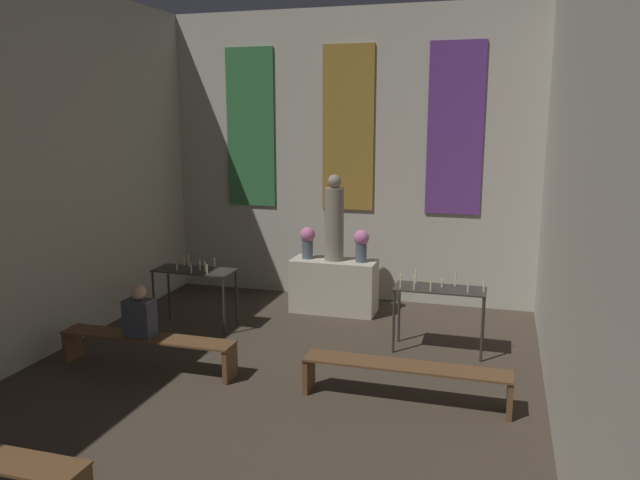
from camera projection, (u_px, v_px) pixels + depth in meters
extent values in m
cube|color=#B2AD9E|center=(349.00, 157.00, 10.61)|extent=(6.54, 0.12, 4.89)
cube|color=#33723F|center=(250.00, 128.00, 10.93)|extent=(0.88, 0.03, 2.74)
cube|color=olive|center=(348.00, 128.00, 10.44)|extent=(0.88, 0.03, 2.74)
cube|color=#60337F|center=(455.00, 129.00, 9.95)|extent=(0.88, 0.03, 2.74)
cube|color=#B2AD9E|center=(596.00, 212.00, 4.56)|extent=(0.12, 11.09, 4.89)
cube|color=#BCB29E|center=(334.00, 286.00, 10.11)|extent=(1.37, 0.57, 0.86)
cylinder|color=gray|center=(334.00, 224.00, 9.92)|extent=(0.31, 0.31, 1.16)
sphere|color=gray|center=(334.00, 181.00, 9.78)|extent=(0.21, 0.21, 0.21)
cylinder|color=#4C5666|center=(308.00, 249.00, 10.12)|extent=(0.18, 0.18, 0.30)
sphere|color=#C66B9E|center=(308.00, 235.00, 10.08)|extent=(0.25, 0.25, 0.25)
cylinder|color=#4C5666|center=(361.00, 252.00, 9.88)|extent=(0.18, 0.18, 0.30)
sphere|color=#C66B9E|center=(361.00, 238.00, 9.83)|extent=(0.25, 0.25, 0.25)
cube|color=#332D28|center=(194.00, 270.00, 9.31)|extent=(1.21, 0.50, 0.02)
cylinder|color=#332D28|center=(154.00, 300.00, 9.35)|extent=(0.04, 0.04, 0.87)
cylinder|color=#332D28|center=(224.00, 306.00, 9.03)|extent=(0.04, 0.04, 0.87)
cylinder|color=#332D28|center=(169.00, 292.00, 9.76)|extent=(0.04, 0.04, 0.87)
cylinder|color=#332D28|center=(237.00, 298.00, 9.45)|extent=(0.04, 0.04, 0.87)
cylinder|color=silver|center=(207.00, 270.00, 9.03)|extent=(0.02, 0.02, 0.12)
sphere|color=#F9CC4C|center=(207.00, 265.00, 9.02)|extent=(0.02, 0.02, 0.02)
cylinder|color=silver|center=(215.00, 263.00, 9.44)|extent=(0.02, 0.02, 0.12)
sphere|color=#F9CC4C|center=(214.00, 259.00, 9.42)|extent=(0.02, 0.02, 0.02)
cylinder|color=silver|center=(184.00, 261.00, 9.57)|extent=(0.02, 0.02, 0.12)
sphere|color=#F9CC4C|center=(184.00, 257.00, 9.56)|extent=(0.02, 0.02, 0.02)
cylinder|color=silver|center=(189.00, 261.00, 9.46)|extent=(0.02, 0.02, 0.17)
sphere|color=#F9CC4C|center=(189.00, 255.00, 9.44)|extent=(0.02, 0.02, 0.02)
cylinder|color=silver|center=(191.00, 269.00, 9.07)|extent=(0.02, 0.02, 0.13)
sphere|color=#F9CC4C|center=(191.00, 264.00, 9.06)|extent=(0.02, 0.02, 0.02)
cylinder|color=silver|center=(205.00, 268.00, 9.14)|extent=(0.02, 0.02, 0.14)
sphere|color=#F9CC4C|center=(205.00, 262.00, 9.13)|extent=(0.02, 0.02, 0.02)
cylinder|color=silver|center=(200.00, 265.00, 9.25)|extent=(0.02, 0.02, 0.15)
sphere|color=#F9CC4C|center=(200.00, 260.00, 9.24)|extent=(0.02, 0.02, 0.02)
cylinder|color=silver|center=(177.00, 267.00, 9.26)|extent=(0.02, 0.02, 0.09)
sphere|color=#F9CC4C|center=(177.00, 263.00, 9.25)|extent=(0.02, 0.02, 0.02)
cube|color=#332D28|center=(440.00, 289.00, 8.30)|extent=(1.21, 0.50, 0.02)
cylinder|color=#332D28|center=(394.00, 322.00, 8.34)|extent=(0.04, 0.04, 0.87)
cylinder|color=#332D28|center=(482.00, 330.00, 8.02)|extent=(0.04, 0.04, 0.87)
cylinder|color=#332D28|center=(399.00, 312.00, 8.76)|extent=(0.04, 0.04, 0.87)
cylinder|color=#332D28|center=(483.00, 319.00, 8.44)|extent=(0.04, 0.04, 0.87)
cylinder|color=silver|center=(401.00, 282.00, 8.29)|extent=(0.02, 0.02, 0.17)
sphere|color=#F9CC4C|center=(401.00, 275.00, 8.28)|extent=(0.02, 0.02, 0.02)
cylinder|color=silver|center=(442.00, 284.00, 8.34)|extent=(0.02, 0.02, 0.09)
sphere|color=#F9CC4C|center=(442.00, 280.00, 8.32)|extent=(0.02, 0.02, 0.02)
cylinder|color=silver|center=(484.00, 286.00, 8.10)|extent=(0.02, 0.02, 0.16)
sphere|color=#F9CC4C|center=(484.00, 279.00, 8.08)|extent=(0.02, 0.02, 0.02)
cylinder|color=silver|center=(414.00, 283.00, 8.22)|extent=(0.02, 0.02, 0.17)
sphere|color=#F9CC4C|center=(414.00, 276.00, 8.20)|extent=(0.02, 0.02, 0.02)
cylinder|color=silver|center=(431.00, 287.00, 8.14)|extent=(0.02, 0.02, 0.12)
sphere|color=#F9CC4C|center=(431.00, 281.00, 8.12)|extent=(0.02, 0.02, 0.02)
cylinder|color=silver|center=(468.00, 288.00, 8.09)|extent=(0.02, 0.02, 0.12)
sphere|color=#F9CC4C|center=(468.00, 283.00, 8.07)|extent=(0.02, 0.02, 0.02)
cylinder|color=silver|center=(416.00, 277.00, 8.54)|extent=(0.02, 0.02, 0.16)
sphere|color=#F9CC4C|center=(416.00, 271.00, 8.52)|extent=(0.02, 0.02, 0.02)
cylinder|color=silver|center=(455.00, 280.00, 8.38)|extent=(0.02, 0.02, 0.16)
sphere|color=#F9CC4C|center=(456.00, 274.00, 8.36)|extent=(0.02, 0.02, 0.02)
cube|color=brown|center=(147.00, 337.00, 7.78)|extent=(2.30, 0.36, 0.03)
cube|color=brown|center=(72.00, 345.00, 8.13)|extent=(0.06, 0.32, 0.42)
cube|color=brown|center=(230.00, 363.00, 7.51)|extent=(0.06, 0.32, 0.42)
cube|color=brown|center=(405.00, 366.00, 6.88)|extent=(2.30, 0.36, 0.03)
cube|color=brown|center=(309.00, 373.00, 7.23)|extent=(0.06, 0.32, 0.42)
cube|color=brown|center=(510.00, 397.00, 6.62)|extent=(0.06, 0.32, 0.42)
cube|color=#383D47|center=(140.00, 318.00, 7.75)|extent=(0.36, 0.24, 0.46)
sphere|color=tan|center=(138.00, 292.00, 7.69)|extent=(0.20, 0.20, 0.20)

